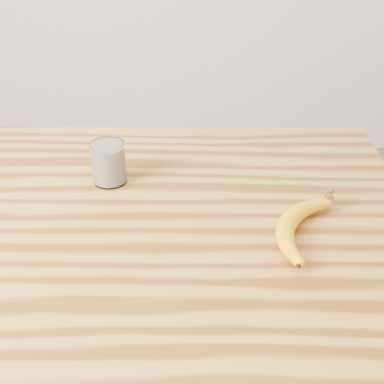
{
  "coord_description": "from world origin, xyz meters",
  "views": [
    {
      "loc": [
        0.16,
        -0.86,
        1.51
      ],
      "look_at": [
        0.16,
        0.04,
        0.93
      ],
      "focal_mm": 50.0,
      "sensor_mm": 36.0,
      "label": 1
    }
  ],
  "objects": [
    {
      "name": "banana",
      "position": [
        0.34,
        -0.05,
        0.92
      ],
      "size": [
        0.22,
        0.32,
        0.04
      ],
      "primitive_type": null,
      "rotation": [
        0.0,
        0.0,
        -0.43
      ],
      "color": "#E89E01",
      "rests_on": "table"
    },
    {
      "name": "table",
      "position": [
        0.0,
        0.0,
        0.77
      ],
      "size": [
        1.2,
        0.8,
        0.9
      ],
      "color": "olive",
      "rests_on": "ground"
    },
    {
      "name": "smoothie_glass",
      "position": [
        -0.02,
        0.13,
        0.95
      ],
      "size": [
        0.07,
        0.07,
        0.09
      ],
      "color": "white",
      "rests_on": "table"
    }
  ]
}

